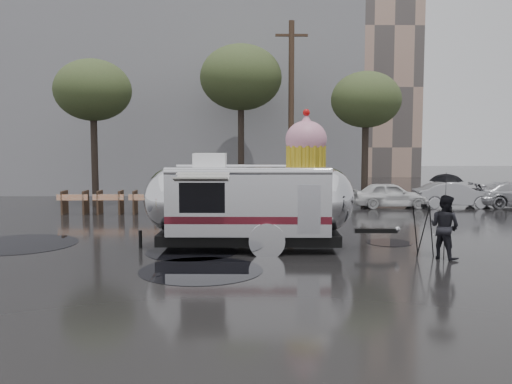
{
  "coord_description": "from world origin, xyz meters",
  "views": [
    {
      "loc": [
        0.19,
        -13.08,
        2.98
      ],
      "look_at": [
        0.51,
        2.27,
        1.62
      ],
      "focal_mm": 38.0,
      "sensor_mm": 36.0,
      "label": 1
    }
  ],
  "objects": [
    {
      "name": "tree_mid",
      "position": [
        0.0,
        15.0,
        6.34
      ],
      "size": [
        4.2,
        4.2,
        8.03
      ],
      "color": "#382D26",
      "rests_on": "ground"
    },
    {
      "name": "barricade_row",
      "position": [
        -5.55,
        9.96,
        0.52
      ],
      "size": [
        4.3,
        0.8,
        1.0
      ],
      "color": "#473323",
      "rests_on": "ground"
    },
    {
      "name": "airstream_trailer",
      "position": [
        0.4,
        2.26,
        1.42
      ],
      "size": [
        7.5,
        2.91,
        4.04
      ],
      "rotation": [
        0.0,
        0.0,
        -0.03
      ],
      "color": "silver",
      "rests_on": "ground"
    },
    {
      "name": "person_right",
      "position": [
        5.37,
        0.71,
        0.83
      ],
      "size": [
        0.84,
        0.9,
        1.67
      ],
      "primitive_type": "imported",
      "rotation": [
        0.0,
        0.0,
        2.23
      ],
      "color": "black",
      "rests_on": "ground"
    },
    {
      "name": "umbrella_black",
      "position": [
        5.37,
        0.71,
        1.9
      ],
      "size": [
        1.03,
        1.03,
        2.25
      ],
      "color": "black",
      "rests_on": "ground"
    },
    {
      "name": "parked_cars",
      "position": [
        11.78,
        12.0,
        0.72
      ],
      "size": [
        13.2,
        1.9,
        1.5
      ],
      "color": "silver",
      "rests_on": "ground"
    },
    {
      "name": "tree_right",
      "position": [
        6.0,
        13.0,
        5.06
      ],
      "size": [
        3.36,
        3.36,
        6.42
      ],
      "color": "#382D26",
      "rests_on": "ground"
    },
    {
      "name": "tree_left",
      "position": [
        -7.0,
        13.0,
        5.48
      ],
      "size": [
        3.64,
        3.64,
        6.95
      ],
      "color": "#382D26",
      "rests_on": "ground"
    },
    {
      "name": "utility_pole",
      "position": [
        2.5,
        14.0,
        4.62
      ],
      "size": [
        1.6,
        0.28,
        9.0
      ],
      "color": "#473323",
      "rests_on": "ground"
    },
    {
      "name": "ground",
      "position": [
        0.0,
        0.0,
        0.0
      ],
      "size": [
        120.0,
        120.0,
        0.0
      ],
      "primitive_type": "plane",
      "color": "black",
      "rests_on": "ground"
    },
    {
      "name": "tripod",
      "position": [
        4.95,
        1.11,
        0.81
      ],
      "size": [
        0.55,
        0.57,
        1.4
      ],
      "rotation": [
        0.0,
        0.0,
        0.17
      ],
      "color": "black",
      "rests_on": "ground"
    },
    {
      "name": "puddles",
      "position": [
        -2.6,
        2.17,
        0.0
      ],
      "size": [
        13.59,
        7.31,
        0.01
      ],
      "color": "black",
      "rests_on": "ground"
    },
    {
      "name": "grey_building",
      "position": [
        -4.0,
        24.0,
        6.5
      ],
      "size": [
        22.0,
        12.0,
        13.0
      ],
      "primitive_type": "cube",
      "color": "slate",
      "rests_on": "ground"
    }
  ]
}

